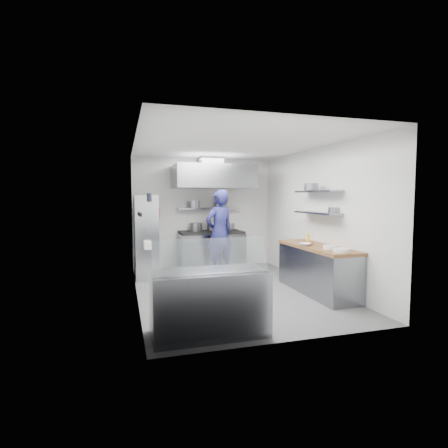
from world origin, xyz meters
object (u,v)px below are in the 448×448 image
object	(u,v)px
gas_range	(211,251)
wire_rack	(146,237)
chef	(219,233)
display_case	(209,303)

from	to	relation	value
gas_range	wire_rack	xyz separation A→B (m)	(-1.63, -0.50, 0.48)
gas_range	chef	size ratio (longest dim) A/B	0.81
wire_rack	gas_range	bearing A→B (deg)	17.17
chef	wire_rack	distance (m)	1.66
chef	display_case	xyz separation A→B (m)	(-1.08, -3.37, -0.57)
gas_range	chef	world-z (taller)	chef
chef	wire_rack	size ratio (longest dim) A/B	1.07
chef	gas_range	bearing A→B (deg)	-108.59
gas_range	wire_rack	world-z (taller)	wire_rack
wire_rack	display_case	bearing A→B (deg)	-81.02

